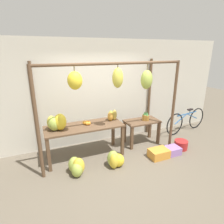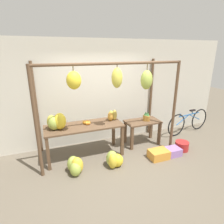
# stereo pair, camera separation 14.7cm
# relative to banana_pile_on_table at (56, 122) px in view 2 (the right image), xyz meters

# --- Properties ---
(ground_plane) EXTENTS (20.00, 20.00, 0.00)m
(ground_plane) POSITION_rel_banana_pile_on_table_xyz_m (1.21, -0.87, -0.99)
(ground_plane) COLOR #665B4C
(shop_wall_back) EXTENTS (8.00, 0.08, 2.80)m
(shop_wall_back) POSITION_rel_banana_pile_on_table_xyz_m (1.21, 0.74, 0.41)
(shop_wall_back) COLOR beige
(shop_wall_back) RESTS_ON ground_plane
(stall_awning) EXTENTS (3.29, 1.25, 2.28)m
(stall_awning) POSITION_rel_banana_pile_on_table_xyz_m (1.22, -0.26, 0.70)
(stall_awning) COLOR brown
(stall_awning) RESTS_ON ground_plane
(display_table_main) EXTENTS (1.83, 0.69, 0.81)m
(display_table_main) POSITION_rel_banana_pile_on_table_xyz_m (0.62, 0.00, -0.29)
(display_table_main) COLOR brown
(display_table_main) RESTS_ON ground_plane
(display_table_side) EXTENTS (0.94, 0.53, 0.68)m
(display_table_side) POSITION_rel_banana_pile_on_table_xyz_m (2.25, 0.08, -0.46)
(display_table_side) COLOR brown
(display_table_side) RESTS_ON ground_plane
(banana_pile_on_table) EXTENTS (0.50, 0.43, 0.37)m
(banana_pile_on_table) POSITION_rel_banana_pile_on_table_xyz_m (0.00, 0.00, 0.00)
(banana_pile_on_table) COLOR yellow
(banana_pile_on_table) RESTS_ON display_table_main
(orange_pile) EXTENTS (0.20, 0.16, 0.09)m
(orange_pile) POSITION_rel_banana_pile_on_table_xyz_m (0.70, 0.05, -0.13)
(orange_pile) COLOR orange
(orange_pile) RESTS_ON display_table_main
(pineapple_cluster) EXTENTS (0.18, 0.16, 0.27)m
(pineapple_cluster) POSITION_rel_banana_pile_on_table_xyz_m (2.35, 0.06, -0.20)
(pineapple_cluster) COLOR #A3702D
(pineapple_cluster) RESTS_ON display_table_side
(banana_pile_ground_left) EXTENTS (0.38, 0.48, 0.38)m
(banana_pile_ground_left) POSITION_rel_banana_pile_on_table_xyz_m (0.26, -0.62, -0.81)
(banana_pile_ground_left) COLOR gold
(banana_pile_ground_left) RESTS_ON ground_plane
(banana_pile_ground_right) EXTENTS (0.45, 0.40, 0.38)m
(banana_pile_ground_right) POSITION_rel_banana_pile_on_table_xyz_m (1.11, -0.68, -0.81)
(banana_pile_ground_right) COLOR yellow
(banana_pile_ground_right) RESTS_ON ground_plane
(fruit_crate_white) EXTENTS (0.47, 0.34, 0.21)m
(fruit_crate_white) POSITION_rel_banana_pile_on_table_xyz_m (2.26, -0.75, -0.88)
(fruit_crate_white) COLOR orange
(fruit_crate_white) RESTS_ON ground_plane
(blue_bucket) EXTENTS (0.35, 0.35, 0.23)m
(blue_bucket) POSITION_rel_banana_pile_on_table_xyz_m (3.05, -0.62, -0.87)
(blue_bucket) COLOR #AD2323
(blue_bucket) RESTS_ON ground_plane
(parked_bicycle) EXTENTS (1.74, 0.30, 0.74)m
(parked_bicycle) POSITION_rel_banana_pile_on_table_xyz_m (3.99, 0.23, -0.62)
(parked_bicycle) COLOR black
(parked_bicycle) RESTS_ON ground_plane
(papaya_pile) EXTENTS (0.26, 0.23, 0.27)m
(papaya_pile) POSITION_rel_banana_pile_on_table_xyz_m (1.35, 0.09, -0.05)
(papaya_pile) COLOR gold
(papaya_pile) RESTS_ON display_table_main
(fruit_crate_purple) EXTENTS (0.42, 0.30, 0.19)m
(fruit_crate_purple) POSITION_rel_banana_pile_on_table_xyz_m (2.64, -0.75, -0.89)
(fruit_crate_purple) COLOR #9970B7
(fruit_crate_purple) RESTS_ON ground_plane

